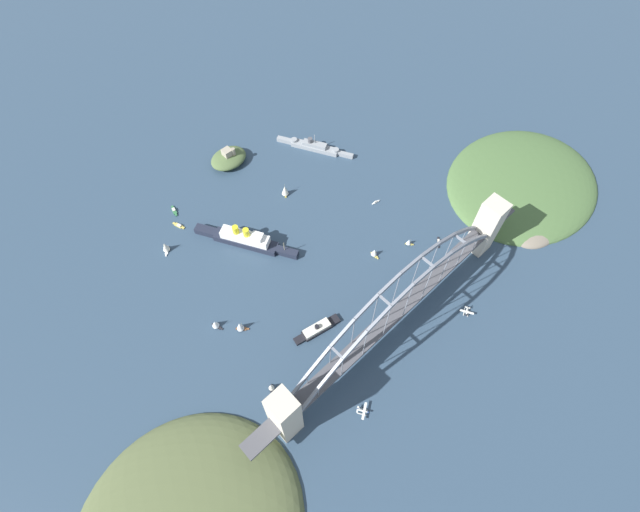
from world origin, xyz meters
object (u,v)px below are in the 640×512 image
at_px(small_boat_1, 438,242).
at_px(small_boat_7, 174,211).
at_px(ocean_liner, 245,239).
at_px(harbor_ferry_steamer, 317,329).
at_px(seaplane_second_in_formation, 467,312).
at_px(small_boat_0, 179,226).
at_px(harbor_arch_bridge, 397,309).
at_px(small_boat_10, 285,190).
at_px(small_boat_3, 271,387).
at_px(seaplane_taxiing_near_bridge, 363,411).
at_px(small_boat_6, 376,202).
at_px(fort_island_mid_harbor, 229,158).
at_px(naval_cruiser, 314,146).
at_px(small_boat_2, 374,252).
at_px(small_boat_4, 165,247).
at_px(small_boat_5, 215,324).
at_px(small_boat_9, 240,326).
at_px(small_boat_8, 409,242).

height_order(small_boat_1, small_boat_7, small_boat_7).
relative_size(ocean_liner, harbor_ferry_steamer, 2.16).
xyz_separation_m(seaplane_second_in_formation, small_boat_0, (-112.95, 219.31, -1.35)).
distance_m(small_boat_0, small_boat_7, 17.40).
bearing_deg(harbor_arch_bridge, small_boat_10, 80.35).
bearing_deg(small_boat_3, seaplane_taxiing_near_bridge, -57.62).
bearing_deg(small_boat_1, small_boat_6, 96.20).
bearing_deg(fort_island_mid_harbor, naval_cruiser, -31.09).
height_order(seaplane_second_in_formation, small_boat_2, small_boat_2).
relative_size(small_boat_4, small_boat_6, 1.42).
bearing_deg(small_boat_4, small_boat_6, -27.39).
xyz_separation_m(small_boat_2, small_boat_10, (-10.50, 98.96, 1.40)).
height_order(harbor_ferry_steamer, small_boat_7, harbor_ferry_steamer).
relative_size(small_boat_1, small_boat_10, 0.73).
bearing_deg(fort_island_mid_harbor, small_boat_4, -155.92).
distance_m(small_boat_5, small_boat_9, 18.88).
distance_m(naval_cruiser, seaplane_taxiing_near_bridge, 250.17).
distance_m(small_boat_2, small_boat_6, 55.51).
xyz_separation_m(small_boat_3, small_boat_4, (11.08, 147.62, 2.05)).
relative_size(seaplane_second_in_formation, small_boat_4, 0.88).
bearing_deg(harbor_ferry_steamer, small_boat_4, 106.93).
bearing_deg(small_boat_9, harbor_ferry_steamer, -44.44).
xyz_separation_m(seaplane_taxiing_near_bridge, small_boat_6, (139.25, 117.89, -1.29)).
bearing_deg(ocean_liner, small_boat_6, -22.05).
xyz_separation_m(small_boat_5, small_boat_6, (173.91, -1.20, -3.59)).
bearing_deg(fort_island_mid_harbor, small_boat_1, -69.71).
relative_size(naval_cruiser, small_boat_6, 8.69).
distance_m(small_boat_1, small_boat_8, 25.56).
relative_size(seaplane_taxiing_near_bridge, small_boat_3, 1.56).
height_order(naval_cruiser, small_boat_9, naval_cruiser).
relative_size(harbor_ferry_steamer, fort_island_mid_harbor, 1.09).
relative_size(harbor_arch_bridge, small_boat_2, 29.81).
bearing_deg(small_boat_4, small_boat_2, -44.94).
height_order(harbor_arch_bridge, ocean_liner, harbor_arch_bridge).
relative_size(small_boat_0, small_boat_5, 1.27).
distance_m(naval_cruiser, small_boat_9, 194.57).
bearing_deg(harbor_ferry_steamer, small_boat_7, 94.91).
distance_m(seaplane_second_in_formation, small_boat_0, 246.69).
xyz_separation_m(small_boat_1, small_boat_10, (-59.09, 127.38, 5.00)).
height_order(seaplane_second_in_formation, small_boat_8, small_boat_8).
xyz_separation_m(small_boat_4, small_boat_10, (110.79, -22.09, 0.45)).
relative_size(small_boat_1, small_boat_2, 0.99).
relative_size(seaplane_second_in_formation, small_boat_1, 1.12).
xyz_separation_m(harbor_ferry_steamer, small_boat_4, (-41.87, 137.60, 2.88)).
relative_size(harbor_arch_bridge, harbor_ferry_steamer, 7.13).
xyz_separation_m(naval_cruiser, small_boat_5, (-179.47, -84.91, 1.12)).
relative_size(harbor_arch_bridge, small_boat_9, 24.56).
height_order(seaplane_second_in_formation, small_boat_0, seaplane_second_in_formation).
relative_size(naval_cruiser, small_boat_3, 9.93).
relative_size(seaplane_taxiing_near_bridge, small_boat_0, 0.91).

